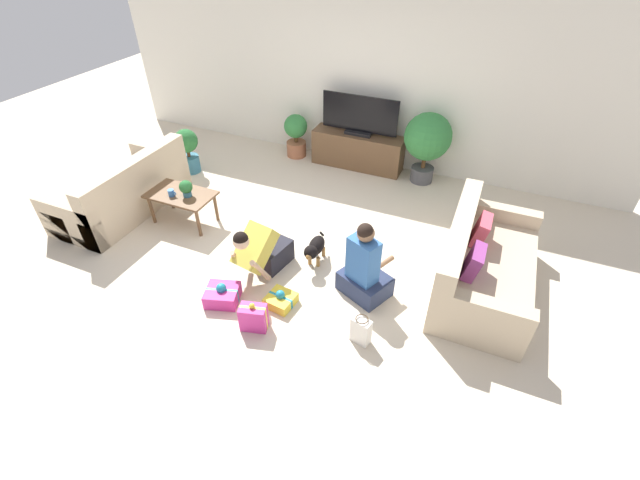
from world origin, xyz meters
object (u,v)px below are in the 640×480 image
tv (360,118)px  tabletop_plant (186,188)px  sofa_left (124,192)px  potted_plant_back_left (296,133)px  gift_bag_a (361,330)px  person_sitting (364,270)px  sofa_right (482,267)px  potted_plant_back_right (427,140)px  tv_console (358,150)px  person_kneeling (262,251)px  gift_box_a (281,300)px  gift_box_b (222,295)px  potted_plant_corner_left (188,149)px  mug (171,193)px  coffee_table (181,197)px  gift_box_c (254,317)px  dog (315,248)px

tv → tabletop_plant: tv is taller
sofa_left → potted_plant_back_left: 2.86m
sofa_left → gift_bag_a: size_ratio=5.73×
potted_plant_back_left → person_sitting: size_ratio=0.76×
sofa_right → potted_plant_back_right: bearing=28.1°
tv_console → gift_bag_a: (1.25, -3.41, -0.13)m
potted_plant_back_right → person_kneeling: size_ratio=1.33×
tv_console → tabletop_plant: size_ratio=6.59×
sofa_left → person_kneeling: bearing=80.5°
potted_plant_back_left → person_kneeling: 3.02m
gift_box_a → gift_box_b: gift_box_b is taller
tv → gift_box_a: (0.30, -3.28, -0.77)m
tv → potted_plant_corner_left: bearing=-152.9°
mug → person_sitting: bearing=-5.4°
coffee_table → gift_box_c: bearing=-34.8°
potted_plant_corner_left → gift_box_a: (2.70, -2.05, -0.33)m
tv → dog: 2.61m
tv → potted_plant_back_left: (-1.09, -0.05, -0.43)m
person_sitting → dog: 0.75m
gift_box_c → mug: bearing=148.0°
tv → tabletop_plant: size_ratio=5.44×
person_sitting → sofa_right: bearing=-127.6°
coffee_table → tv: (1.61, 2.42, 0.45)m
potted_plant_back_left → gift_box_c: size_ratio=2.12×
potted_plant_corner_left → mug: 1.47m
sofa_left → tv: (2.55, 2.50, 0.55)m
person_sitting → tv_console: bearing=-45.1°
potted_plant_back_left → dog: (1.44, -2.46, -0.17)m
tv_console → person_kneeling: 2.91m
potted_plant_corner_left → person_sitting: 3.78m
potted_plant_corner_left → gift_bag_a: bearing=-30.8°
sofa_right → gift_box_a: (-1.91, -1.14, -0.22)m
potted_plant_back_left → potted_plant_corner_left: size_ratio=1.02×
person_kneeling → dog: (0.48, 0.40, -0.10)m
sofa_left → gift_box_a: size_ratio=5.83×
gift_bag_a → potted_plant_back_left: bearing=124.8°
gift_bag_a → tabletop_plant: tabletop_plant is taller
potted_plant_back_left → gift_bag_a: 4.10m
coffee_table → gift_bag_a: 3.04m
person_kneeling → gift_box_a: 0.62m
sofa_right → person_kneeling: sofa_right is taller
sofa_left → potted_plant_corner_left: bearing=173.6°
potted_plant_back_left → tabletop_plant: size_ratio=3.25×
sofa_right → potted_plant_back_left: bearing=57.5°
sofa_right → gift_box_b: bearing=118.2°
gift_bag_a → tabletop_plant: bearing=160.2°
person_kneeling → mug: (-1.55, 0.40, 0.15)m
sofa_right → potted_plant_back_left: 3.90m
potted_plant_back_left → potted_plant_corner_left: potted_plant_back_left is taller
dog → tv: bearing=94.3°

